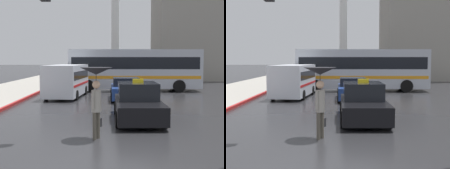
{
  "view_description": "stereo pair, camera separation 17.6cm",
  "coord_description": "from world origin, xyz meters",
  "views": [
    {
      "loc": [
        0.29,
        -6.24,
        2.49
      ],
      "look_at": [
        0.45,
        7.5,
        1.4
      ],
      "focal_mm": 50.0,
      "sensor_mm": 36.0,
      "label": 1
    },
    {
      "loc": [
        0.47,
        -6.24,
        2.49
      ],
      "look_at": [
        0.45,
        7.5,
        1.4
      ],
      "focal_mm": 50.0,
      "sensor_mm": 36.0,
      "label": 2
    }
  ],
  "objects": [
    {
      "name": "pedestrian_with_umbrella",
      "position": [
        -0.09,
        3.42,
        1.8
      ],
      "size": [
        1.02,
        1.02,
        2.26
      ],
      "rotation": [
        0.0,
        0.0,
        1.07
      ],
      "color": "#4C473D",
      "rests_on": "ground_plane"
    },
    {
      "name": "ambulance_van",
      "position": [
        -2.48,
        14.53,
        1.2
      ],
      "size": [
        2.52,
        5.43,
        2.15
      ],
      "rotation": [
        0.0,
        0.0,
        3.04
      ],
      "color": "silver",
      "rests_on": "ground_plane"
    },
    {
      "name": "taxi",
      "position": [
        1.51,
        6.56,
        0.69
      ],
      "size": [
        1.91,
        4.56,
        1.7
      ],
      "rotation": [
        0.0,
        0.0,
        3.14
      ],
      "color": "black",
      "rests_on": "ground_plane"
    },
    {
      "name": "city_bus",
      "position": [
        2.39,
        18.74,
        1.83
      ],
      "size": [
        10.39,
        2.88,
        3.29
      ],
      "rotation": [
        0.0,
        0.0,
        1.54
      ],
      "color": "#B2B7C1",
      "rests_on": "ground_plane"
    },
    {
      "name": "sedan_red",
      "position": [
        1.39,
        13.21,
        0.63
      ],
      "size": [
        1.91,
        4.16,
        1.37
      ],
      "rotation": [
        0.0,
        0.0,
        3.14
      ],
      "color": "navy",
      "rests_on": "ground_plane"
    }
  ]
}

